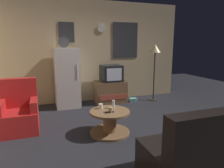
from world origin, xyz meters
The scene contains 14 objects.
ground_plane centered at (0.00, 0.00, 0.00)m, with size 12.00×12.00×0.00m, color #232328.
wall_with_art centered at (0.01, 2.45, 1.39)m, with size 5.20×0.12×2.77m.
fridge centered at (-0.80, 2.03, 0.75)m, with size 0.60×0.62×1.77m.
tv_stand centered at (0.36, 2.03, 0.30)m, with size 0.84×0.53×0.59m.
crt_tv centered at (0.39, 2.03, 0.81)m, with size 0.54×0.51×0.44m.
standing_lamp centered at (1.61, 1.83, 1.36)m, with size 0.32×0.32×1.59m.
coffee_table centered at (-0.29, 0.12, 0.21)m, with size 0.72×0.72×0.43m.
wine_glass centered at (-0.18, 0.25, 0.50)m, with size 0.05×0.05×0.15m, color silver.
mug_ceramic_white centered at (-0.40, 0.31, 0.47)m, with size 0.08×0.08×0.09m, color silver.
mug_ceramic_tan centered at (-0.30, 0.05, 0.47)m, with size 0.08×0.08×0.09m, color tan.
remote_control centered at (-0.32, 0.03, 0.44)m, with size 0.15×0.04×0.02m, color black.
armchair centered at (-1.85, 0.80, 0.34)m, with size 0.68×0.68×0.96m.
couch centered at (0.56, -1.41, 0.31)m, with size 1.70×0.80×0.92m.
book_stack centered at (1.00, 1.90, 0.05)m, with size 0.21×0.16×0.09m.
Camera 1 is at (-1.38, -3.15, 1.60)m, focal length 32.48 mm.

